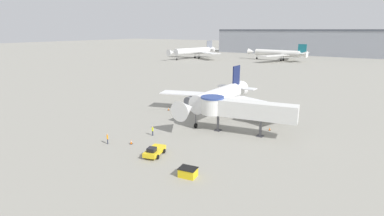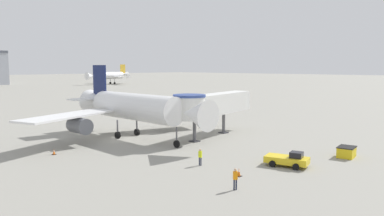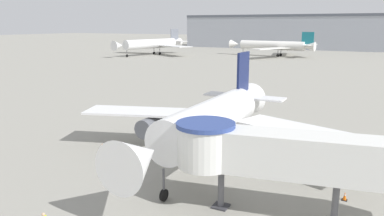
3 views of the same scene
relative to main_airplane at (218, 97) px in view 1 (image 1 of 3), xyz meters
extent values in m
plane|color=gray|center=(-2.51, 0.62, -4.14)|extent=(800.00, 800.00, 0.00)
cylinder|color=white|center=(-0.01, -0.58, 0.14)|extent=(3.70, 15.32, 3.56)
cone|color=white|center=(-0.10, -11.61, 0.14)|extent=(3.60, 3.95, 3.56)
cone|color=white|center=(0.07, 8.31, 0.14)|extent=(3.61, 5.37, 3.56)
cube|color=white|center=(-8.32, 2.01, -0.49)|extent=(13.69, 7.69, 0.22)
cube|color=white|center=(8.35, 1.86, -0.49)|extent=(13.68, 7.89, 0.22)
cube|color=#141E4C|center=(0.07, 8.04, 3.34)|extent=(0.27, 3.19, 4.63)
cube|color=white|center=(0.08, 8.58, 0.76)|extent=(8.94, 2.31, 0.18)
cylinder|color=#565960|center=(-7.28, 1.06, -1.72)|extent=(1.99, 3.21, 1.96)
cylinder|color=#565960|center=(7.30, 0.93, -1.72)|extent=(1.99, 3.21, 1.96)
cylinder|color=#4C4C51|center=(-0.08, -8.50, -2.67)|extent=(0.18, 0.18, 2.05)
cylinder|color=black|center=(-0.08, -8.50, -3.69)|extent=(0.27, 0.90, 0.90)
cylinder|color=#4C4C51|center=(-1.59, 1.35, -2.67)|extent=(0.22, 0.22, 2.05)
cylinder|color=black|center=(-1.59, 1.35, -3.69)|extent=(0.41, 0.90, 0.90)
cylinder|color=#4C4C51|center=(1.61, 1.32, -2.67)|extent=(0.22, 0.22, 2.05)
cylinder|color=black|center=(1.61, 1.32, -3.69)|extent=(0.41, 0.90, 0.90)
cube|color=silver|center=(10.03, -6.51, 0.28)|extent=(14.73, 4.97, 2.80)
cylinder|color=silver|center=(2.88, -7.71, 0.28)|extent=(3.90, 3.90, 2.80)
cylinder|color=navy|center=(2.88, -7.71, 1.83)|extent=(4.10, 4.10, 0.30)
cylinder|color=#56565B|center=(4.03, -7.52, -2.63)|extent=(0.44, 0.44, 3.03)
cube|color=#333338|center=(4.03, -7.52, -4.08)|extent=(1.10, 1.10, 0.12)
cylinder|color=#56565B|center=(11.46, -6.27, -2.63)|extent=(0.44, 0.44, 3.03)
cube|color=#333338|center=(11.46, -6.27, -4.08)|extent=(1.10, 1.10, 0.12)
cube|color=yellow|center=(1.62, -22.14, -3.52)|extent=(2.87, 4.41, 0.62)
cube|color=black|center=(1.85, -23.02, -2.92)|extent=(1.39, 1.39, 0.56)
cylinder|color=black|center=(0.98, -23.47, -3.83)|extent=(0.45, 0.68, 0.63)
cylinder|color=black|center=(2.83, -22.97, -3.83)|extent=(0.45, 0.68, 0.63)
cylinder|color=black|center=(0.40, -21.31, -3.83)|extent=(0.45, 0.68, 0.63)
cylinder|color=black|center=(2.25, -20.81, -3.83)|extent=(0.45, 0.68, 0.63)
cube|color=yellow|center=(9.23, -24.87, -3.61)|extent=(2.28, 1.86, 1.06)
cube|color=black|center=(9.23, -24.87, -3.04)|extent=(2.41, 1.97, 0.08)
cube|color=black|center=(-4.30, -20.83, -4.12)|extent=(0.44, 0.44, 0.04)
cone|color=orange|center=(-4.30, -20.83, -3.76)|extent=(0.30, 0.30, 0.69)
cylinder|color=white|center=(-4.30, -20.83, -3.68)|extent=(0.17, 0.17, 0.08)
cube|color=black|center=(11.79, -2.44, -4.12)|extent=(0.39, 0.39, 0.04)
cone|color=orange|center=(11.79, -2.44, -3.79)|extent=(0.27, 0.27, 0.62)
cylinder|color=white|center=(11.79, -2.44, -3.72)|extent=(0.15, 0.15, 0.07)
cube|color=black|center=(-11.82, -1.35, -4.12)|extent=(0.38, 0.38, 0.04)
cone|color=orange|center=(-11.82, -1.35, -3.81)|extent=(0.26, 0.26, 0.59)
cylinder|color=white|center=(-11.82, -1.35, -3.73)|extent=(0.14, 0.14, 0.07)
cylinder|color=#1E2338|center=(-4.00, -16.02, -3.74)|extent=(0.12, 0.12, 0.80)
cylinder|color=#1E2338|center=(-4.04, -15.86, -3.74)|extent=(0.12, 0.12, 0.80)
cube|color=#D1E019|center=(-4.02, -15.94, -3.03)|extent=(0.27, 0.36, 0.63)
sphere|color=tan|center=(-4.02, -15.94, -2.60)|extent=(0.22, 0.22, 0.22)
cylinder|color=#1E2338|center=(-7.37, -22.87, -3.73)|extent=(0.12, 0.12, 0.83)
cylinder|color=#1E2338|center=(-7.51, -22.77, -3.73)|extent=(0.12, 0.12, 0.83)
cube|color=orange|center=(-7.44, -22.82, -2.98)|extent=(0.38, 0.34, 0.66)
sphere|color=tan|center=(-7.44, -22.82, -2.53)|extent=(0.23, 0.23, 0.23)
cylinder|color=white|center=(-26.87, 121.43, 0.21)|extent=(27.13, 6.87, 3.54)
cone|color=white|center=(-43.55, 123.53, 0.21)|extent=(4.31, 4.00, 3.54)
cone|color=white|center=(-12.29, 119.60, 0.21)|extent=(5.71, 4.18, 3.54)
cube|color=white|center=(-22.09, 131.39, -0.41)|extent=(8.94, 18.18, 0.22)
cube|color=white|center=(-24.70, 110.60, -0.41)|extent=(12.63, 18.21, 0.22)
cube|color=#19707F|center=(-12.56, 119.63, 3.40)|extent=(4.69, 0.82, 4.60)
cube|color=white|center=(-12.03, 119.56, 0.83)|extent=(4.74, 12.16, 0.18)
cylinder|color=#4C4C51|center=(-39.62, 123.04, -2.57)|extent=(0.18, 0.18, 2.04)
cylinder|color=black|center=(-39.62, 123.04, -3.59)|extent=(1.12, 0.40, 1.10)
cylinder|color=#4C4C51|center=(-23.33, 122.59, -2.57)|extent=(0.22, 0.22, 2.04)
cylinder|color=black|center=(-23.33, 122.59, -3.59)|extent=(1.14, 0.53, 1.10)
cylinder|color=#4C4C51|center=(-23.73, 119.43, -2.57)|extent=(0.22, 0.22, 2.04)
cylinder|color=black|center=(-23.73, 119.43, -3.59)|extent=(1.14, 0.53, 1.10)
cylinder|color=white|center=(-73.50, 103.69, 0.56)|extent=(9.88, 27.71, 3.87)
cone|color=white|center=(-77.37, 86.69, 0.56)|extent=(4.71, 5.00, 3.87)
cone|color=white|center=(-70.14, 118.43, 0.56)|extent=(5.06, 6.51, 3.87)
cube|color=white|center=(-82.97, 109.40, -0.11)|extent=(17.60, 7.53, 0.22)
cube|color=white|center=(-62.49, 104.74, -0.11)|extent=(17.79, 13.94, 0.22)
cube|color=slate|center=(-70.21, 118.15, 4.04)|extent=(1.32, 4.82, 5.02)
cube|color=white|center=(-70.08, 118.71, 1.24)|extent=(12.12, 5.92, 0.18)
cylinder|color=#4C4C51|center=(-76.44, 90.77, -2.48)|extent=(0.18, 0.18, 2.22)
cylinder|color=black|center=(-76.44, 90.77, -3.59)|extent=(0.50, 1.13, 1.10)
cylinder|color=#4C4C51|center=(-74.43, 107.43, -2.48)|extent=(0.22, 0.22, 2.22)
cylinder|color=black|center=(-74.43, 107.43, -3.59)|extent=(0.63, 1.16, 1.10)
cylinder|color=#4C4C51|center=(-71.04, 106.66, -2.48)|extent=(0.22, 0.22, 2.22)
cylinder|color=black|center=(-71.04, 106.66, -3.59)|extent=(0.63, 1.16, 1.10)
cube|color=#999EA8|center=(-21.81, 175.62, 4.10)|extent=(133.03, 21.15, 16.49)
cube|color=#4C515B|center=(-21.81, 175.62, 12.95)|extent=(133.03, 21.57, 1.20)
camera|label=1|loc=(27.97, -52.62, 13.38)|focal=28.00mm
camera|label=2|loc=(-30.19, -40.06, 5.48)|focal=35.00mm
camera|label=3|loc=(13.16, -30.23, 8.55)|focal=35.00mm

